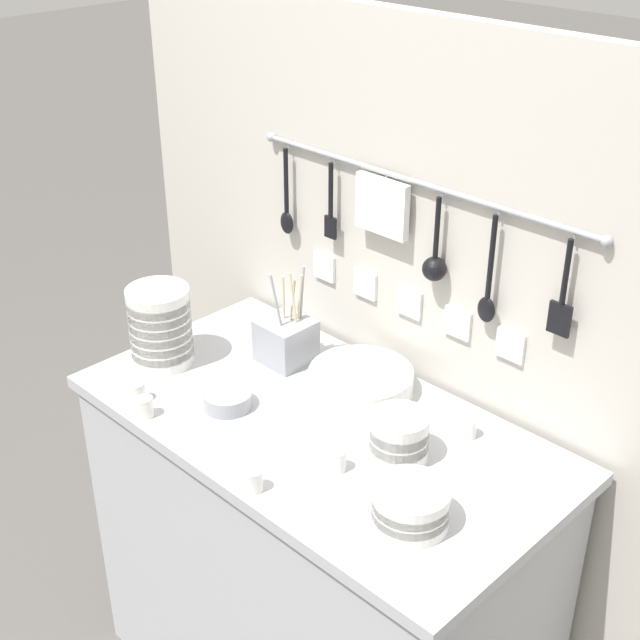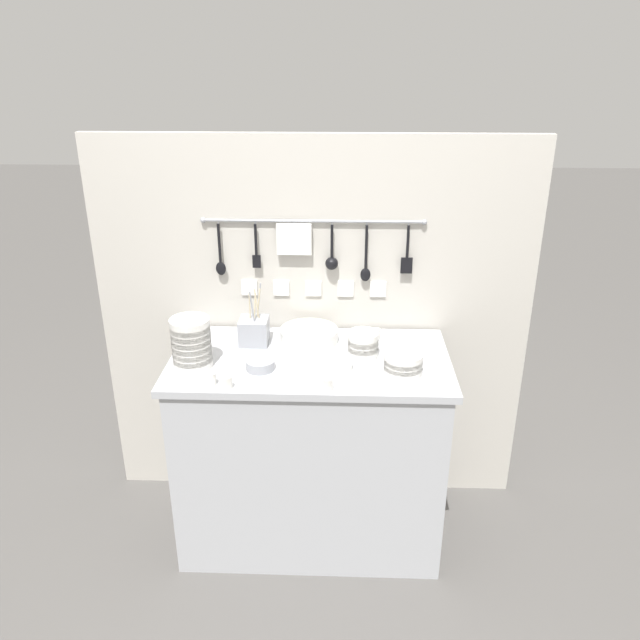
{
  "view_description": "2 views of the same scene",
  "coord_description": "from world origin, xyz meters",
  "px_view_note": "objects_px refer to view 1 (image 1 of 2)",
  "views": [
    {
      "loc": [
        1.17,
        -1.17,
        2.05
      ],
      "look_at": [
        -0.01,
        0.02,
        1.13
      ],
      "focal_mm": 50.0,
      "sensor_mm": 36.0,
      "label": 1
    },
    {
      "loc": [
        0.13,
        -2.27,
        2.03
      ],
      "look_at": [
        0.04,
        0.02,
        1.04
      ],
      "focal_mm": 35.0,
      "sensor_mm": 36.0,
      "label": 2
    }
  ],
  "objects_px": {
    "plate_stack": "(361,382)",
    "cup_back_left": "(468,428)",
    "cup_centre": "(337,460)",
    "cup_front_right": "(254,480)",
    "steel_mixing_bowl": "(227,399)",
    "cutlery_caddy": "(286,340)",
    "cup_front_left": "(145,407)",
    "cup_edge_near": "(138,392)",
    "bowl_stack_short_front": "(399,437)",
    "bowl_stack_nested_right": "(160,326)",
    "bowl_stack_wide_centre": "(411,506)"
  },
  "relations": [
    {
      "from": "cup_edge_near",
      "to": "cup_front_left",
      "type": "xyz_separation_m",
      "value": [
        0.07,
        -0.02,
        0.0
      ]
    },
    {
      "from": "cup_centre",
      "to": "cup_front_right",
      "type": "xyz_separation_m",
      "value": [
        -0.07,
        -0.16,
        0.0
      ]
    },
    {
      "from": "cutlery_caddy",
      "to": "cup_back_left",
      "type": "relative_size",
      "value": 5.35
    },
    {
      "from": "bowl_stack_wide_centre",
      "to": "cutlery_caddy",
      "type": "bearing_deg",
      "value": 157.57
    },
    {
      "from": "plate_stack",
      "to": "cutlery_caddy",
      "type": "relative_size",
      "value": 0.96
    },
    {
      "from": "cup_centre",
      "to": "cup_edge_near",
      "type": "bearing_deg",
      "value": -164.68
    },
    {
      "from": "cup_back_left",
      "to": "plate_stack",
      "type": "bearing_deg",
      "value": -173.7
    },
    {
      "from": "bowl_stack_short_front",
      "to": "cutlery_caddy",
      "type": "xyz_separation_m",
      "value": [
        -0.46,
        0.11,
        0.0
      ]
    },
    {
      "from": "cutlery_caddy",
      "to": "cup_back_left",
      "type": "height_order",
      "value": "cutlery_caddy"
    },
    {
      "from": "bowl_stack_short_front",
      "to": "steel_mixing_bowl",
      "type": "bearing_deg",
      "value": -161.98
    },
    {
      "from": "bowl_stack_nested_right",
      "to": "cutlery_caddy",
      "type": "bearing_deg",
      "value": 46.21
    },
    {
      "from": "cutlery_caddy",
      "to": "cup_back_left",
      "type": "distance_m",
      "value": 0.53
    },
    {
      "from": "plate_stack",
      "to": "bowl_stack_short_front",
      "type": "bearing_deg",
      "value": -29.78
    },
    {
      "from": "bowl_stack_nested_right",
      "to": "plate_stack",
      "type": "xyz_separation_m",
      "value": [
        0.45,
        0.25,
        -0.07
      ]
    },
    {
      "from": "cup_edge_near",
      "to": "steel_mixing_bowl",
      "type": "bearing_deg",
      "value": 37.95
    },
    {
      "from": "steel_mixing_bowl",
      "to": "cup_edge_near",
      "type": "xyz_separation_m",
      "value": [
        -0.17,
        -0.13,
        0.0
      ]
    },
    {
      "from": "cup_edge_near",
      "to": "cup_front_left",
      "type": "bearing_deg",
      "value": -20.71
    },
    {
      "from": "cup_front_right",
      "to": "plate_stack",
      "type": "bearing_deg",
      "value": 102.31
    },
    {
      "from": "steel_mixing_bowl",
      "to": "cup_front_right",
      "type": "height_order",
      "value": "cup_front_right"
    },
    {
      "from": "cup_centre",
      "to": "cup_front_left",
      "type": "bearing_deg",
      "value": -159.74
    },
    {
      "from": "bowl_stack_short_front",
      "to": "plate_stack",
      "type": "relative_size",
      "value": 0.51
    },
    {
      "from": "steel_mixing_bowl",
      "to": "bowl_stack_nested_right",
      "type": "bearing_deg",
      "value": 176.39
    },
    {
      "from": "plate_stack",
      "to": "cup_back_left",
      "type": "height_order",
      "value": "plate_stack"
    },
    {
      "from": "plate_stack",
      "to": "cutlery_caddy",
      "type": "distance_m",
      "value": 0.24
    },
    {
      "from": "bowl_stack_nested_right",
      "to": "cup_edge_near",
      "type": "height_order",
      "value": "bowl_stack_nested_right"
    },
    {
      "from": "cup_centre",
      "to": "cup_front_right",
      "type": "distance_m",
      "value": 0.18
    },
    {
      "from": "cutlery_caddy",
      "to": "cup_front_left",
      "type": "relative_size",
      "value": 5.35
    },
    {
      "from": "steel_mixing_bowl",
      "to": "cup_back_left",
      "type": "height_order",
      "value": "cup_back_left"
    },
    {
      "from": "bowl_stack_wide_centre",
      "to": "steel_mixing_bowl",
      "type": "relative_size",
      "value": 1.33
    },
    {
      "from": "bowl_stack_wide_centre",
      "to": "cup_front_right",
      "type": "xyz_separation_m",
      "value": [
        -0.29,
        -0.14,
        -0.02
      ]
    },
    {
      "from": "steel_mixing_bowl",
      "to": "cup_back_left",
      "type": "relative_size",
      "value": 2.34
    },
    {
      "from": "cup_centre",
      "to": "cup_back_left",
      "type": "relative_size",
      "value": 1.0
    },
    {
      "from": "cup_back_left",
      "to": "cup_centre",
      "type": "bearing_deg",
      "value": -113.42
    },
    {
      "from": "bowl_stack_wide_centre",
      "to": "cup_centre",
      "type": "xyz_separation_m",
      "value": [
        -0.21,
        0.02,
        -0.02
      ]
    },
    {
      "from": "bowl_stack_short_front",
      "to": "bowl_stack_nested_right",
      "type": "bearing_deg",
      "value": -170.36
    },
    {
      "from": "plate_stack",
      "to": "cup_edge_near",
      "type": "distance_m",
      "value": 0.52
    },
    {
      "from": "plate_stack",
      "to": "cup_back_left",
      "type": "relative_size",
      "value": 5.12
    },
    {
      "from": "cutlery_caddy",
      "to": "cup_front_left",
      "type": "distance_m",
      "value": 0.4
    },
    {
      "from": "cutlery_caddy",
      "to": "cup_centre",
      "type": "relative_size",
      "value": 5.35
    },
    {
      "from": "cup_centre",
      "to": "cup_front_right",
      "type": "bearing_deg",
      "value": -114.24
    },
    {
      "from": "bowl_stack_wide_centre",
      "to": "cup_front_left",
      "type": "xyz_separation_m",
      "value": [
        -0.66,
        -0.14,
        -0.02
      ]
    },
    {
      "from": "bowl_stack_wide_centre",
      "to": "bowl_stack_short_front",
      "type": "bearing_deg",
      "value": 136.41
    },
    {
      "from": "cup_centre",
      "to": "cup_back_left",
      "type": "xyz_separation_m",
      "value": [
        0.12,
        0.29,
        0.0
      ]
    },
    {
      "from": "steel_mixing_bowl",
      "to": "cup_back_left",
      "type": "bearing_deg",
      "value": 32.27
    },
    {
      "from": "cup_front_right",
      "to": "cup_back_left",
      "type": "bearing_deg",
      "value": 66.28
    },
    {
      "from": "steel_mixing_bowl",
      "to": "cup_front_left",
      "type": "height_order",
      "value": "cup_front_left"
    },
    {
      "from": "bowl_stack_nested_right",
      "to": "cup_centre",
      "type": "bearing_deg",
      "value": -0.79
    },
    {
      "from": "cup_front_right",
      "to": "cup_centre",
      "type": "bearing_deg",
      "value": 65.76
    },
    {
      "from": "cup_back_left",
      "to": "cup_edge_near",
      "type": "bearing_deg",
      "value": -146.14
    },
    {
      "from": "bowl_stack_nested_right",
      "to": "cup_edge_near",
      "type": "distance_m",
      "value": 0.2
    }
  ]
}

